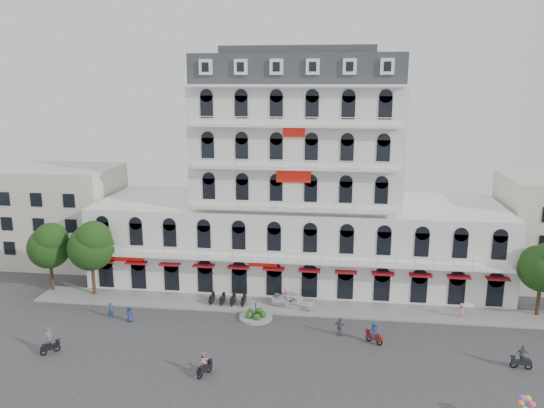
{
  "coord_description": "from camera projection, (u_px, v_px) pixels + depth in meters",
  "views": [
    {
      "loc": [
        4.57,
        -40.64,
        22.13
      ],
      "look_at": [
        -1.94,
        10.0,
        10.44
      ],
      "focal_mm": 35.0,
      "sensor_mm": 36.0,
      "label": 1
    }
  ],
  "objects": [
    {
      "name": "rider_west",
      "position": [
        49.0,
        341.0,
        44.18
      ],
      "size": [
        1.27,
        1.34,
        2.36
      ],
      "rotation": [
        0.0,
        0.0,
        0.83
      ],
      "color": "black",
      "rests_on": "ground"
    },
    {
      "name": "sidewalk",
      "position": [
        290.0,
        307.0,
        53.49
      ],
      "size": [
        53.0,
        4.0,
        0.16
      ],
      "primitive_type": "cube",
      "color": "gray",
      "rests_on": "ground"
    },
    {
      "name": "rider_east",
      "position": [
        374.0,
        333.0,
        45.92
      ],
      "size": [
        1.43,
        1.19,
        2.01
      ],
      "rotation": [
        0.0,
        0.0,
        2.49
      ],
      "color": "maroon",
      "rests_on": "ground"
    },
    {
      "name": "rider_center",
      "position": [
        287.0,
        297.0,
        53.24
      ],
      "size": [
        1.34,
        1.27,
        2.12
      ],
      "rotation": [
        0.0,
        0.0,
        5.54
      ],
      "color": "black",
      "rests_on": "ground"
    },
    {
      "name": "rider_southwest",
      "position": [
        204.0,
        364.0,
        40.85
      ],
      "size": [
        0.97,
        1.58,
        1.96
      ],
      "rotation": [
        0.0,
        0.0,
        1.12
      ],
      "color": "black",
      "rests_on": "ground"
    },
    {
      "name": "main_building",
      "position": [
        298.0,
        193.0,
        59.98
      ],
      "size": [
        45.0,
        15.0,
        25.8
      ],
      "color": "silver",
      "rests_on": "ground"
    },
    {
      "name": "tree_west_inner",
      "position": [
        91.0,
        244.0,
        55.3
      ],
      "size": [
        4.76,
        4.76,
        8.25
      ],
      "color": "#382314",
      "rests_on": "ground"
    },
    {
      "name": "rider_northeast",
      "position": [
        522.0,
        357.0,
        41.79
      ],
      "size": [
        1.7,
        0.45,
        2.07
      ],
      "rotation": [
        0.0,
        0.0,
        3.07
      ],
      "color": "black",
      "rests_on": "ground"
    },
    {
      "name": "flank_building_west",
      "position": [
        61.0,
        214.0,
        66.53
      ],
      "size": [
        14.0,
        10.0,
        12.0
      ],
      "primitive_type": "cube",
      "color": "beige",
      "rests_on": "ground"
    },
    {
      "name": "tree_west_outer",
      "position": [
        49.0,
        244.0,
        56.48
      ],
      "size": [
        4.5,
        4.48,
        7.76
      ],
      "color": "#382314",
      "rests_on": "ground"
    },
    {
      "name": "ground",
      "position": [
        280.0,
        351.0,
        44.8
      ],
      "size": [
        120.0,
        120.0,
        0.0
      ],
      "primitive_type": "plane",
      "color": "#38383A",
      "rests_on": "ground"
    },
    {
      "name": "pedestrian_left",
      "position": [
        129.0,
        314.0,
        50.19
      ],
      "size": [
        0.78,
        0.55,
        1.51
      ],
      "primitive_type": "imported",
      "rotation": [
        0.0,
        0.0,
        0.1
      ],
      "color": "navy",
      "rests_on": "ground"
    },
    {
      "name": "tree_east_inner",
      "position": [
        543.0,
        265.0,
        50.3
      ],
      "size": [
        4.4,
        4.37,
        7.57
      ],
      "color": "#382314",
      "rests_on": "ground"
    },
    {
      "name": "pedestrian_right",
      "position": [
        462.0,
        311.0,
        50.73
      ],
      "size": [
        1.04,
        0.63,
        1.58
      ],
      "primitive_type": "imported",
      "rotation": [
        0.0,
        0.0,
        3.18
      ],
      "color": "pink",
      "rests_on": "ground"
    },
    {
      "name": "pedestrian_far",
      "position": [
        111.0,
        310.0,
        50.97
      ],
      "size": [
        0.68,
        0.64,
        1.56
      ],
      "primitive_type": "imported",
      "rotation": [
        0.0,
        0.0,
        0.65
      ],
      "color": "navy",
      "rests_on": "ground"
    },
    {
      "name": "pedestrian_mid",
      "position": [
        340.0,
        327.0,
        47.35
      ],
      "size": [
        1.07,
        0.6,
        1.72
      ],
      "primitive_type": "imported",
      "rotation": [
        0.0,
        0.0,
        2.95
      ],
      "color": "#545259",
      "rests_on": "ground"
    },
    {
      "name": "parked_car",
      "position": [
        294.0,
        300.0,
        53.34
      ],
      "size": [
        4.71,
        2.73,
        1.51
      ],
      "primitive_type": "imported",
      "rotation": [
        0.0,
        0.0,
        1.35
      ],
      "color": "white",
      "rests_on": "ground"
    },
    {
      "name": "parked_scooter_row",
      "position": [
        228.0,
        305.0,
        54.1
      ],
      "size": [
        4.4,
        1.8,
        1.1
      ],
      "primitive_type": null,
      "color": "black",
      "rests_on": "ground"
    },
    {
      "name": "traffic_island",
      "position": [
        256.0,
        316.0,
        50.92
      ],
      "size": [
        3.2,
        3.2,
        1.6
      ],
      "color": "gray",
      "rests_on": "ground"
    }
  ]
}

